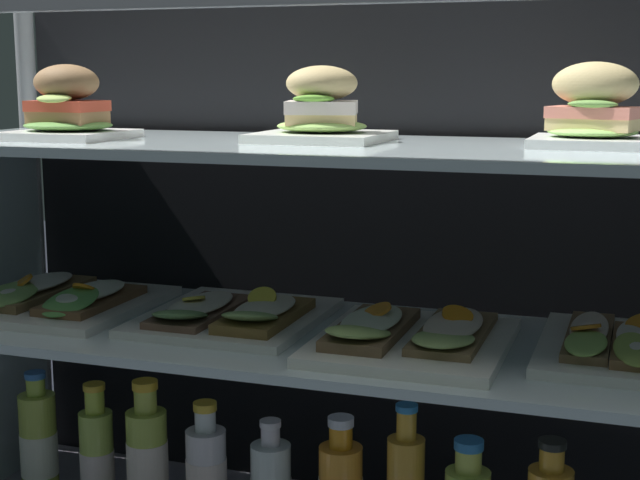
% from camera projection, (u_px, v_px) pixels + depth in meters
% --- Properties ---
extents(case_frame, '(1.41, 0.49, 0.92)m').
position_uv_depth(case_frame, '(345.00, 253.00, 1.59)').
color(case_frame, gray).
rests_on(case_frame, ground).
extents(riser_lower_tier, '(1.34, 0.41, 0.35)m').
position_uv_depth(riser_lower_tier, '(320.00, 447.00, 1.52)').
color(riser_lower_tier, silver).
rests_on(riser_lower_tier, case_base_deck).
extents(shelf_lower_glass, '(1.35, 0.43, 0.01)m').
position_uv_depth(shelf_lower_glass, '(320.00, 338.00, 1.49)').
color(shelf_lower_glass, silver).
rests_on(shelf_lower_glass, riser_lower_tier).
extents(riser_upper_tier, '(1.34, 0.41, 0.28)m').
position_uv_depth(riser_upper_tier, '(320.00, 245.00, 1.46)').
color(riser_upper_tier, silver).
rests_on(riser_upper_tier, shelf_lower_glass).
extents(shelf_upper_glass, '(1.35, 0.43, 0.01)m').
position_uv_depth(shelf_upper_glass, '(320.00, 148.00, 1.44)').
color(shelf_upper_glass, silver).
rests_on(shelf_upper_glass, riser_upper_tier).
extents(plated_roll_sandwich_right_of_center, '(0.18, 0.18, 0.12)m').
position_uv_depth(plated_roll_sandwich_right_of_center, '(67.00, 111.00, 1.52)').
color(plated_roll_sandwich_right_of_center, white).
rests_on(plated_roll_sandwich_right_of_center, shelf_upper_glass).
extents(plated_roll_sandwich_far_left, '(0.20, 0.20, 0.12)m').
position_uv_depth(plated_roll_sandwich_far_left, '(322.00, 113.00, 1.46)').
color(plated_roll_sandwich_far_left, white).
rests_on(plated_roll_sandwich_far_left, shelf_upper_glass).
extents(plated_roll_sandwich_near_right_corner, '(0.17, 0.17, 0.12)m').
position_uv_depth(plated_roll_sandwich_near_right_corner, '(593.00, 114.00, 1.35)').
color(plated_roll_sandwich_near_right_corner, white).
rests_on(plated_roll_sandwich_near_right_corner, shelf_upper_glass).
extents(open_sandwich_tray_near_right_corner, '(0.28, 0.32, 0.06)m').
position_uv_depth(open_sandwich_tray_near_right_corner, '(62.00, 298.00, 1.64)').
color(open_sandwich_tray_near_right_corner, white).
rests_on(open_sandwich_tray_near_right_corner, shelf_lower_glass).
extents(open_sandwich_tray_far_right, '(0.28, 0.32, 0.06)m').
position_uv_depth(open_sandwich_tray_far_right, '(232.00, 314.00, 1.54)').
color(open_sandwich_tray_far_right, white).
rests_on(open_sandwich_tray_far_right, shelf_lower_glass).
extents(open_sandwich_tray_near_left_corner, '(0.28, 0.32, 0.06)m').
position_uv_depth(open_sandwich_tray_near_left_corner, '(411.00, 335.00, 1.41)').
color(open_sandwich_tray_near_left_corner, white).
rests_on(open_sandwich_tray_near_left_corner, shelf_lower_glass).
extents(open_sandwich_tray_right_of_center, '(0.28, 0.32, 0.06)m').
position_uv_depth(open_sandwich_tray_right_of_center, '(637.00, 346.00, 1.35)').
color(open_sandwich_tray_right_of_center, white).
rests_on(open_sandwich_tray_right_of_center, shelf_lower_glass).
extents(juice_bottle_front_right_end, '(0.07, 0.07, 0.23)m').
position_uv_depth(juice_bottle_front_right_end, '(39.00, 445.00, 1.74)').
color(juice_bottle_front_right_end, '#B9CD4A').
rests_on(juice_bottle_front_right_end, case_base_deck).
extents(juice_bottle_front_left_end, '(0.06, 0.06, 0.23)m').
position_uv_depth(juice_bottle_front_left_end, '(97.00, 456.00, 1.69)').
color(juice_bottle_front_left_end, '#AECC51').
rests_on(juice_bottle_front_left_end, case_base_deck).
extents(juice_bottle_front_middle, '(0.07, 0.07, 0.25)m').
position_uv_depth(juice_bottle_front_middle, '(147.00, 459.00, 1.64)').
color(juice_bottle_front_middle, '#AFC648').
rests_on(juice_bottle_front_middle, case_base_deck).
extents(juice_bottle_front_fourth, '(0.07, 0.07, 0.22)m').
position_uv_depth(juice_bottle_front_fourth, '(206.00, 474.00, 1.61)').
color(juice_bottle_front_fourth, silver).
rests_on(juice_bottle_front_fourth, case_base_deck).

